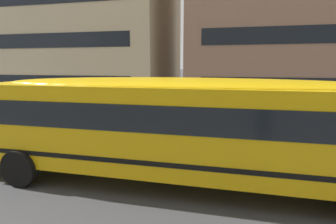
# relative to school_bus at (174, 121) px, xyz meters

# --- Properties ---
(ground_plane) EXTENTS (400.00, 400.00, 0.00)m
(ground_plane) POSITION_rel_school_bus_xyz_m (-3.58, 1.98, -1.74)
(ground_plane) COLOR #424244
(sidewalk_far) EXTENTS (120.00, 3.00, 0.01)m
(sidewalk_far) POSITION_rel_school_bus_xyz_m (-3.58, 10.00, -1.74)
(sidewalk_far) COLOR gray
(sidewalk_far) RESTS_ON ground_plane
(lane_centreline) EXTENTS (110.00, 0.16, 0.01)m
(lane_centreline) POSITION_rel_school_bus_xyz_m (-3.58, 1.98, -1.74)
(lane_centreline) COLOR silver
(lane_centreline) RESTS_ON ground_plane
(school_bus) EXTENTS (13.14, 3.14, 2.93)m
(school_bus) POSITION_rel_school_bus_xyz_m (0.00, 0.00, 0.00)
(school_bus) COLOR yellow
(school_bus) RESTS_ON ground_plane
(parked_car_grey_past_driveway) EXTENTS (3.94, 1.95, 1.64)m
(parked_car_grey_past_driveway) POSITION_rel_school_bus_xyz_m (-11.22, 7.16, -0.90)
(parked_car_grey_past_driveway) COLOR gray
(parked_car_grey_past_driveway) RESTS_ON ground_plane
(apartment_block_far_left) EXTENTS (18.44, 11.68, 16.50)m
(apartment_block_far_left) POSITION_rel_school_bus_xyz_m (-13.42, 17.31, 6.51)
(apartment_block_far_left) COLOR #C6B28E
(apartment_block_far_left) RESTS_ON ground_plane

